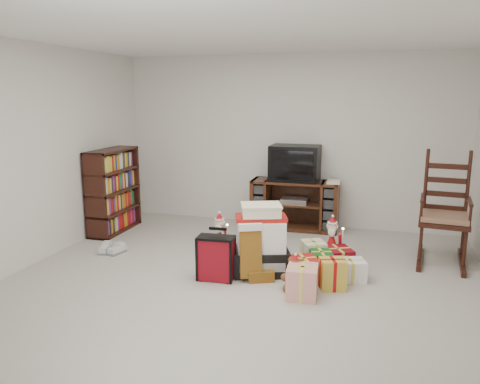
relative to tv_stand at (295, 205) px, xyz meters
name	(u,v)px	position (x,y,z in m)	size (l,w,h in m)	color
room	(243,165)	(-0.15, -2.25, 0.89)	(5.01, 5.01, 2.51)	#ADA99E
tv_stand	(295,205)	(0.00, 0.00, 0.00)	(1.25, 0.46, 0.71)	#4C2715
bookshelf	(113,192)	(-2.46, -0.83, 0.21)	(0.32, 0.96, 1.18)	#33130E
rocking_chair	(443,223)	(1.88, -0.86, 0.10)	(0.63, 0.94, 1.35)	#33130E
gift_pile	(261,244)	(-0.06, -1.83, -0.03)	(0.71, 0.61, 0.75)	black
red_suitcase	(216,258)	(-0.46, -2.16, -0.12)	(0.37, 0.21, 0.56)	maroon
stocking	(251,253)	(-0.11, -2.09, -0.04)	(0.29, 0.12, 0.62)	#0C711E
teddy_bear	(295,276)	(0.38, -2.18, -0.21)	(0.22, 0.20, 0.33)	brown
santa_figurine	(332,243)	(0.65, -1.20, -0.15)	(0.26, 0.25, 0.54)	#A31117
mrs_claus_figurine	(220,239)	(-0.67, -1.43, -0.15)	(0.26, 0.25, 0.54)	#A31117
sneaker_pair	(111,250)	(-1.99, -1.71, -0.31)	(0.31, 0.26, 0.09)	silver
gift_cluster	(325,265)	(0.63, -1.79, -0.22)	(0.82, 1.20, 0.28)	#A91913
crt_television	(295,163)	(-0.01, 0.02, 0.61)	(0.70, 0.51, 0.51)	black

